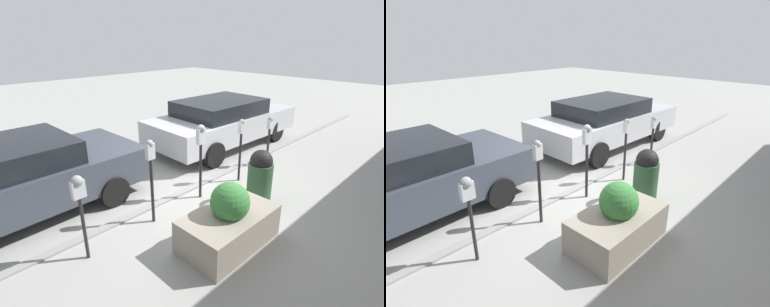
{
  "view_description": "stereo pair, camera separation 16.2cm",
  "coord_description": "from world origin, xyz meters",
  "views": [
    {
      "loc": [
        -3.94,
        -4.09,
        3.12
      ],
      "look_at": [
        0.0,
        -0.11,
        0.93
      ],
      "focal_mm": 28.0,
      "sensor_mm": 36.0,
      "label": 1
    },
    {
      "loc": [
        -4.05,
        -3.98,
        3.12
      ],
      "look_at": [
        0.0,
        -0.11,
        0.93
      ],
      "focal_mm": 28.0,
      "sensor_mm": 36.0,
      "label": 2
    }
  ],
  "objects": [
    {
      "name": "parking_meter_farthest",
      "position": [
        2.5,
        -0.34,
        0.88
      ],
      "size": [
        0.15,
        0.13,
        1.27
      ],
      "color": "#232326",
      "rests_on": "ground_plane"
    },
    {
      "name": "planter_box",
      "position": [
        -0.72,
        -1.66,
        0.39
      ],
      "size": [
        1.6,
        0.9,
        1.07
      ],
      "color": "gray",
      "rests_on": "ground_plane"
    },
    {
      "name": "ground_plane",
      "position": [
        0.0,
        0.0,
        0.0
      ],
      "size": [
        40.0,
        40.0,
        0.0
      ],
      "primitive_type": "plane",
      "color": "#999993"
    },
    {
      "name": "parked_car_middle",
      "position": [
        2.83,
        1.45,
        0.77
      ],
      "size": [
        4.81,
        2.13,
        1.42
      ],
      "rotation": [
        0.0,
        0.0,
        -0.03
      ],
      "color": "#B7B7BC",
      "rests_on": "ground_plane"
    },
    {
      "name": "parking_meter_fourth",
      "position": [
        1.24,
        -0.39,
        1.03
      ],
      "size": [
        0.14,
        0.12,
        1.46
      ],
      "color": "#232326",
      "rests_on": "ground_plane"
    },
    {
      "name": "curb_strip",
      "position": [
        0.0,
        0.08,
        0.02
      ],
      "size": [
        19.0,
        0.16,
        0.04
      ],
      "color": "gray",
      "rests_on": "ground_plane"
    },
    {
      "name": "parking_meter_second",
      "position": [
        -1.19,
        -0.32,
        1.08
      ],
      "size": [
        0.15,
        0.12,
        1.55
      ],
      "color": "#232326",
      "rests_on": "ground_plane"
    },
    {
      "name": "parking_meter_nearest",
      "position": [
        -2.49,
        -0.39,
        1.05
      ],
      "size": [
        0.19,
        0.16,
        1.37
      ],
      "color": "#232326",
      "rests_on": "ground_plane"
    },
    {
      "name": "parked_car_front",
      "position": [
        -2.85,
        1.6,
        0.75
      ],
      "size": [
        4.66,
        2.09,
        1.41
      ],
      "rotation": [
        0.0,
        0.0,
        0.02
      ],
      "color": "#383D47",
      "rests_on": "ground_plane"
    },
    {
      "name": "parking_meter_middle",
      "position": [
        0.05,
        -0.3,
        1.15
      ],
      "size": [
        0.18,
        0.16,
        1.56
      ],
      "color": "#232326",
      "rests_on": "ground_plane"
    },
    {
      "name": "trash_bin",
      "position": [
        0.77,
        -1.24,
        0.55
      ],
      "size": [
        0.49,
        0.49,
        1.1
      ],
      "color": "#2D5133",
      "rests_on": "ground_plane"
    }
  ]
}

